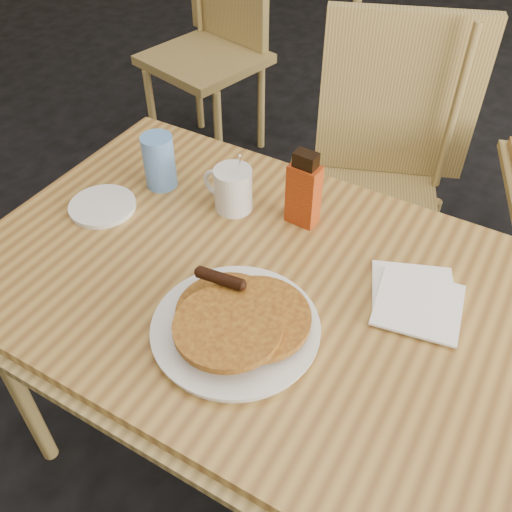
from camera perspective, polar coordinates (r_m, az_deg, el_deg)
The scene contains 10 objects.
floor at distance 1.77m, azimuth 0.22°, elevation -20.83°, with size 10.00×10.00×0.00m, color black.
main_table at distance 1.22m, azimuth -0.23°, elevation -3.33°, with size 1.24×0.85×0.75m.
chair_main_far at distance 1.79m, azimuth 12.05°, elevation 9.41°, with size 0.60×0.62×1.03m.
chair_wall_extra at distance 2.70m, azimuth -4.05°, elevation 22.02°, with size 0.54×0.55×1.01m.
pancake_plate at distance 1.07m, azimuth -1.98°, elevation -6.77°, with size 0.32×0.32×0.09m.
coffee_mug at distance 1.32m, azimuth -2.41°, elevation 6.78°, with size 0.13×0.09×0.17m.
syrup_bottle at distance 1.27m, azimuth 4.79°, elevation 6.50°, with size 0.07×0.05×0.18m.
napkin_stack at distance 1.18m, azimuth 15.70°, elevation -4.15°, with size 0.22×0.23×0.01m.
blue_tumbler at distance 1.41m, azimuth -9.65°, elevation 9.31°, with size 0.08×0.08×0.13m, color #5A8CD3.
side_saucer at distance 1.39m, azimuth -15.10°, elevation 4.85°, with size 0.16×0.16×0.01m, color white.
Camera 1 is at (0.39, -0.66, 1.60)m, focal length 40.00 mm.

